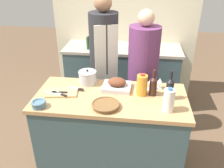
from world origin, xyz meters
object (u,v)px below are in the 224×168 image
(juice_jug, at_px, (142,85))
(condiment_bottle_short, at_px, (88,43))
(cutting_board, at_px, (62,92))
(mixing_bowl, at_px, (39,104))
(wine_bottle_green, at_px, (170,88))
(knife_paring, at_px, (77,88))
(roasting_pan, at_px, (117,85))
(wine_glass_left, at_px, (160,81))
(milk_jug, at_px, (169,100))
(wine_glass_right, at_px, (151,81))
(person_cook_aproned, at_px, (104,60))
(knife_chef, at_px, (57,92))
(condiment_bottle_tall, at_px, (143,47))
(person_cook_guest, at_px, (143,70))
(wine_bottle_dark, at_px, (153,85))
(wicker_basket, at_px, (106,105))
(stock_pot, at_px, (88,77))
(knife_bread, at_px, (60,94))

(juice_jug, distance_m, condiment_bottle_short, 1.45)
(cutting_board, distance_m, mixing_bowl, 0.30)
(wine_bottle_green, xyz_separation_m, knife_paring, (-0.92, 0.06, -0.10))
(roasting_pan, bearing_deg, wine_glass_left, 8.70)
(cutting_board, distance_m, wine_glass_left, 1.01)
(milk_jug, height_order, wine_glass_right, milk_jug)
(wine_glass_right, xyz_separation_m, knife_paring, (-0.75, -0.12, -0.07))
(cutting_board, bearing_deg, person_cook_aproned, 67.29)
(wine_glass_right, bearing_deg, knife_chef, -166.49)
(cutting_board, height_order, knife_chef, knife_chef)
(roasting_pan, height_order, wine_bottle_green, wine_bottle_green)
(mixing_bowl, height_order, condiment_bottle_short, condiment_bottle_short)
(wine_glass_left, bearing_deg, knife_chef, -166.42)
(knife_paring, xyz_separation_m, condiment_bottle_tall, (0.66, 1.19, 0.08))
(wine_bottle_green, height_order, condiment_bottle_short, wine_bottle_green)
(knife_chef, distance_m, person_cook_guest, 1.12)
(wine_bottle_green, relative_size, wine_bottle_dark, 1.10)
(wine_glass_left, bearing_deg, wine_bottle_dark, -117.32)
(cutting_board, distance_m, person_cook_guest, 1.07)
(wicker_basket, relative_size, milk_jug, 1.13)
(wicker_basket, xyz_separation_m, person_cook_guest, (0.33, 0.90, -0.04))
(mixing_bowl, xyz_separation_m, condiment_bottle_tall, (0.93, 1.54, 0.06))
(milk_jug, distance_m, wine_bottle_dark, 0.30)
(wicker_basket, height_order, wine_bottle_green, wine_bottle_green)
(wine_glass_right, distance_m, knife_paring, 0.76)
(juice_jug, distance_m, wine_glass_left, 0.24)
(mixing_bowl, height_order, wine_glass_left, wine_glass_left)
(wine_glass_right, bearing_deg, mixing_bowl, -155.05)
(cutting_board, bearing_deg, wine_bottle_green, 1.04)
(knife_paring, bearing_deg, juice_jug, -0.69)
(wine_bottle_dark, relative_size, knife_chef, 1.16)
(knife_chef, distance_m, condiment_bottle_tall, 1.55)
(condiment_bottle_short, bearing_deg, wine_glass_right, -50.70)
(stock_pot, height_order, wine_glass_left, stock_pot)
(cutting_board, distance_m, condiment_bottle_tall, 1.50)
(wine_glass_left, bearing_deg, person_cook_guest, 110.29)
(condiment_bottle_tall, bearing_deg, condiment_bottle_short, 178.80)
(roasting_pan, xyz_separation_m, knife_paring, (-0.40, -0.08, -0.03))
(knife_chef, height_order, condiment_bottle_short, condiment_bottle_short)
(knife_chef, bearing_deg, wine_glass_left, 13.58)
(cutting_board, relative_size, stock_pot, 1.74)
(wicker_basket, height_order, wine_bottle_dark, wine_bottle_dark)
(wine_bottle_green, height_order, person_cook_aproned, person_cook_aproned)
(cutting_board, height_order, knife_paring, knife_paring)
(condiment_bottle_tall, height_order, person_cook_guest, person_cook_guest)
(knife_chef, relative_size, knife_bread, 1.28)
(milk_jug, bearing_deg, wine_bottle_green, 82.66)
(wine_glass_right, xyz_separation_m, person_cook_guest, (-0.08, 0.50, -0.10))
(wine_bottle_dark, bearing_deg, wine_glass_right, 97.59)
(wine_bottle_dark, height_order, condiment_bottle_tall, wine_bottle_dark)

